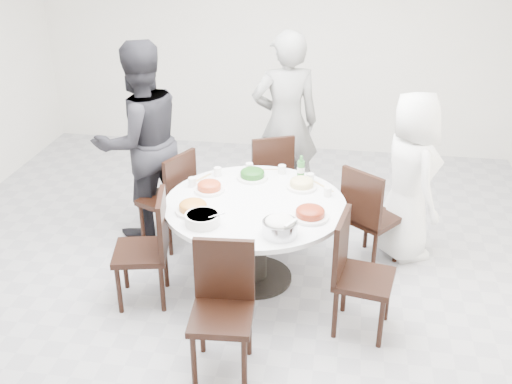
# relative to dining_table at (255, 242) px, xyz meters

# --- Properties ---
(floor) EXTENTS (6.00, 6.00, 0.01)m
(floor) POSITION_rel_dining_table_xyz_m (-0.25, 0.11, -0.38)
(floor) COLOR #ABABB0
(floor) RESTS_ON ground
(wall_back) EXTENTS (6.00, 0.01, 2.80)m
(wall_back) POSITION_rel_dining_table_xyz_m (-0.25, 3.11, 1.02)
(wall_back) COLOR white
(wall_back) RESTS_ON ground
(dining_table) EXTENTS (1.50, 1.50, 0.75)m
(dining_table) POSITION_rel_dining_table_xyz_m (0.00, 0.00, 0.00)
(dining_table) COLOR white
(dining_table) RESTS_ON floor
(chair_ne) EXTENTS (0.59, 0.59, 0.95)m
(chair_ne) POSITION_rel_dining_table_xyz_m (0.98, 0.44, 0.10)
(chair_ne) COLOR black
(chair_ne) RESTS_ON floor
(chair_n) EXTENTS (0.56, 0.56, 0.95)m
(chair_n) POSITION_rel_dining_table_xyz_m (-0.06, 1.13, 0.10)
(chair_n) COLOR black
(chair_n) RESTS_ON floor
(chair_nw) EXTENTS (0.55, 0.55, 0.95)m
(chair_nw) POSITION_rel_dining_table_xyz_m (-0.92, 0.48, 0.10)
(chair_nw) COLOR black
(chair_nw) RESTS_ON floor
(chair_sw) EXTENTS (0.50, 0.50, 0.95)m
(chair_sw) POSITION_rel_dining_table_xyz_m (-0.86, -0.43, 0.10)
(chair_sw) COLOR black
(chair_sw) RESTS_ON floor
(chair_s) EXTENTS (0.45, 0.45, 0.95)m
(chair_s) POSITION_rel_dining_table_xyz_m (-0.05, -1.14, 0.10)
(chair_s) COLOR black
(chair_s) RESTS_ON floor
(chair_se) EXTENTS (0.49, 0.49, 0.95)m
(chair_se) POSITION_rel_dining_table_xyz_m (0.91, -0.53, 0.10)
(chair_se) COLOR black
(chair_se) RESTS_ON floor
(diner_right) EXTENTS (0.74, 0.89, 1.55)m
(diner_right) POSITION_rel_dining_table_xyz_m (1.28, 0.65, 0.40)
(diner_right) COLOR white
(diner_right) RESTS_ON floor
(diner_middle) EXTENTS (0.79, 0.64, 1.89)m
(diner_middle) POSITION_rel_dining_table_xyz_m (0.09, 1.39, 0.57)
(diner_middle) COLOR black
(diner_middle) RESTS_ON floor
(diner_left) EXTENTS (1.16, 1.15, 1.89)m
(diner_left) POSITION_rel_dining_table_xyz_m (-1.19, 0.68, 0.57)
(diner_left) COLOR black
(diner_left) RESTS_ON floor
(dish_greens) EXTENTS (0.28, 0.28, 0.07)m
(dish_greens) POSITION_rel_dining_table_xyz_m (-0.10, 0.45, 0.41)
(dish_greens) COLOR white
(dish_greens) RESTS_ON dining_table
(dish_pale) EXTENTS (0.26, 0.26, 0.07)m
(dish_pale) POSITION_rel_dining_table_xyz_m (0.35, 0.33, 0.41)
(dish_pale) COLOR white
(dish_pale) RESTS_ON dining_table
(dish_orange) EXTENTS (0.26, 0.26, 0.07)m
(dish_orange) POSITION_rel_dining_table_xyz_m (-0.42, 0.14, 0.41)
(dish_orange) COLOR white
(dish_orange) RESTS_ON dining_table
(dish_redbrown) EXTENTS (0.29, 0.29, 0.07)m
(dish_redbrown) POSITION_rel_dining_table_xyz_m (0.47, -0.20, 0.41)
(dish_redbrown) COLOR white
(dish_redbrown) RESTS_ON dining_table
(dish_tofu) EXTENTS (0.28, 0.28, 0.07)m
(dish_tofu) POSITION_rel_dining_table_xyz_m (-0.46, -0.24, 0.41)
(dish_tofu) COLOR white
(dish_tofu) RESTS_ON dining_table
(rice_bowl) EXTENTS (0.26, 0.26, 0.11)m
(rice_bowl) POSITION_rel_dining_table_xyz_m (0.27, -0.49, 0.43)
(rice_bowl) COLOR silver
(rice_bowl) RESTS_ON dining_table
(soup_bowl) EXTENTS (0.27, 0.27, 0.08)m
(soup_bowl) POSITION_rel_dining_table_xyz_m (-0.34, -0.42, 0.42)
(soup_bowl) COLOR white
(soup_bowl) RESTS_ON dining_table
(beverage_bottle) EXTENTS (0.07, 0.07, 0.23)m
(beverage_bottle) POSITION_rel_dining_table_xyz_m (0.33, 0.50, 0.49)
(beverage_bottle) COLOR #2C6F2E
(beverage_bottle) RESTS_ON dining_table
(tea_cups) EXTENTS (0.07, 0.07, 0.08)m
(tea_cups) POSITION_rel_dining_table_xyz_m (0.02, 0.64, 0.42)
(tea_cups) COLOR white
(tea_cups) RESTS_ON dining_table
(chopsticks) EXTENTS (0.24, 0.04, 0.01)m
(chopsticks) POSITION_rel_dining_table_xyz_m (-0.00, 0.64, 0.38)
(chopsticks) COLOR tan
(chopsticks) RESTS_ON dining_table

